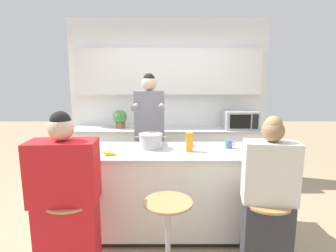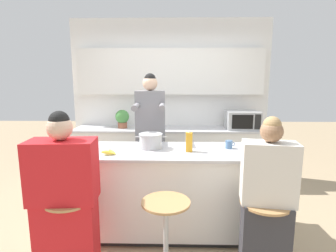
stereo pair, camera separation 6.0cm
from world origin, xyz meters
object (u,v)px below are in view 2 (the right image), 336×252
Objects in this scene: bar_stool_rightmost at (263,234)px; cooking_pot at (151,141)px; person_cooking at (151,141)px; coffee_cup_near at (229,144)px; bar_stool_leftmost at (71,230)px; person_wrapped_blanket at (65,202)px; juice_carton at (189,142)px; kitchen_island at (168,190)px; fruit_bowl at (252,146)px; bar_stool_center at (166,233)px; potted_plant at (122,118)px; person_seated_near at (266,208)px; microwave at (242,120)px; banana_bunch at (109,152)px.

cooking_pot is (-1.02, 0.77, 0.62)m from bar_stool_rightmost.
person_cooking is (-1.07, 1.34, 0.48)m from bar_stool_rightmost.
bar_stool_leftmost is at bearing -152.83° from coffee_cup_near.
person_wrapped_blanket is 1.31m from juice_carton.
kitchen_island is 11.68× the size of fruit_bowl.
kitchen_island is 5.91× the size of cooking_pot.
potted_plant reaches higher than bar_stool_center.
kitchen_island is at bearing 148.01° from person_seated_near.
microwave is (1.36, 1.39, 0.03)m from cooking_pot.
coffee_cup_near is (0.92, -0.55, 0.10)m from person_cooking.
cooking_pot is 1.11m from fruit_bowl.
bar_stool_rightmost is 0.23m from person_seated_near.
bar_stool_leftmost is 3.13× the size of juice_carton.
cooking_pot reaches higher than coffee_cup_near.
coffee_cup_near is (-0.16, 0.79, 0.35)m from person_seated_near.
bar_stool_center is at bearing -140.14° from fruit_bowl.
juice_carton is (-0.69, -0.11, 0.07)m from fruit_bowl.
bar_stool_leftmost is 1.00× the size of bar_stool_rightmost.
person_wrapped_blanket reaches higher than bar_stool_leftmost.
bar_stool_center is at bearing -76.21° from cooking_pot.
bar_stool_rightmost is 3.90× the size of fruit_bowl.
fruit_bowl is at bearing -40.07° from potted_plant.
potted_plant is at bearing 83.93° from person_wrapped_blanket.
potted_plant is (-0.19, 1.69, 0.11)m from banana_bunch.
bar_stool_rightmost is (0.83, 0.00, 0.00)m from bar_stool_center.
banana_bunch reaches higher than bar_stool_leftmost.
bar_stool_center is 0.39× the size of person_cooking.
juice_carton is (1.07, 0.65, 0.37)m from person_wrapped_blanket.
person_cooking is 0.85m from juice_carton.
potted_plant is (-0.78, 2.19, 0.67)m from bar_stool_center.
fruit_bowl is (0.09, 0.76, 0.57)m from bar_stool_rightmost.
bar_stool_leftmost and bar_stool_rightmost have the same top height.
fruit_bowl reaches higher than bar_stool_rightmost.
kitchen_island is at bearing 166.64° from juice_carton.
banana_bunch is (-1.42, 0.50, 0.56)m from bar_stool_rightmost.
person_cooking is at bearing 110.95° from kitchen_island.
juice_carton is at bearing -121.95° from microwave.
bar_stool_rightmost is 0.96m from fruit_bowl.
fruit_bowl is at bearing 83.16° from bar_stool_rightmost.
banana_bunch is 0.77× the size of juice_carton.
person_seated_near is (1.68, -0.00, -0.04)m from person_wrapped_blanket.
person_cooking is 1.07m from coffee_cup_near.
bar_stool_rightmost is at bearing -0.52° from bar_stool_leftmost.
fruit_bowl reaches higher than bar_stool_leftmost.
cooking_pot is 1.16× the size of potted_plant.
fruit_bowl is at bearing 23.22° from bar_stool_leftmost.
coffee_cup_near is at bearing -44.00° from potted_plant.
banana_bunch is (-1.27, -0.28, -0.02)m from coffee_cup_near.
bar_stool_leftmost is at bearing -129.85° from cooking_pot.
person_wrapped_blanket is 1.68m from person_seated_near.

